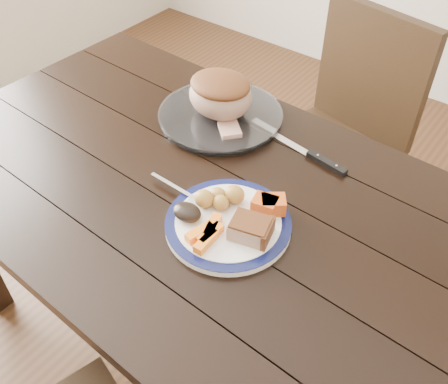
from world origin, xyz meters
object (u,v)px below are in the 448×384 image
Objects in this scene: dining_table at (204,214)px; serving_platter at (220,116)px; roast_joint at (220,96)px; fork at (183,192)px; chair_far at (343,128)px; dinner_plate at (228,224)px; pork_slice at (250,229)px; carving_knife at (314,156)px.

dining_table is 0.32m from serving_platter.
roast_joint reaches higher than serving_platter.
fork is (-0.02, -0.06, 0.11)m from dining_table.
chair_far is 2.65× the size of serving_platter.
dining_table is at bearing -60.24° from serving_platter.
dining_table is 0.75m from chair_far.
roast_joint is at bearing 113.53° from fork.
roast_joint is at bearing 130.22° from dinner_plate.
dinner_plate is 0.43m from serving_platter.
roast_joint reaches higher than pork_slice.
carving_knife is at bearing 1.94° from serving_platter.
roast_joint is (-0.34, 0.33, 0.04)m from pork_slice.
pork_slice is 0.46× the size of roast_joint.
roast_joint is 0.59× the size of carving_knife.
carving_knife is (0.16, 0.27, 0.10)m from dining_table.
serving_platter is 0.34m from fork.
dinner_plate reaches higher than carving_knife.
pork_slice is 0.21m from fork.
fork reaches higher than serving_platter.
dinner_plate is 0.43m from roast_joint.
dining_table is 8.68× the size of roast_joint.
dining_table is 1.75× the size of chair_far.
serving_platter is at bearing 0.00° from roast_joint.
dining_table is 0.24m from pork_slice.
fork is 0.95× the size of roast_joint.
fork is at bearing -67.64° from serving_platter.
serving_platter is (-0.15, 0.26, 0.10)m from dining_table.
chair_far is (0.04, 0.74, -0.13)m from dining_table.
fork is 0.56× the size of carving_knife.
dinner_plate is at bearing -26.88° from dining_table.
pork_slice is at bearing -44.25° from roast_joint.
chair_far is 4.97× the size of roast_joint.
dinner_plate is at bearing -49.78° from serving_platter.
carving_knife reaches higher than dining_table.
pork_slice is at bearing -4.76° from dinner_plate.
dining_table is 0.13m from fork.
dining_table is 0.33m from carving_knife.
pork_slice is at bearing -44.25° from serving_platter.
chair_far is 2.91× the size of carving_knife.
serving_platter is (-0.19, -0.47, 0.23)m from chair_far.
serving_platter is 0.07m from roast_joint.
dining_table is 18.95× the size of pork_slice.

